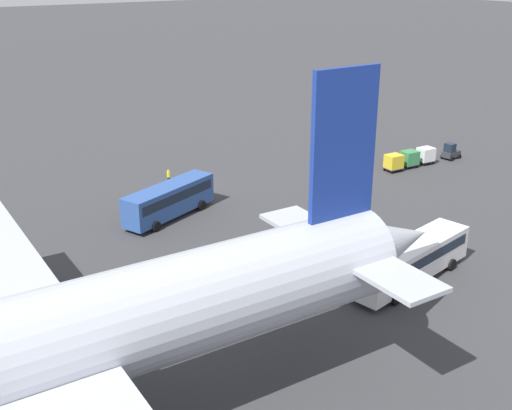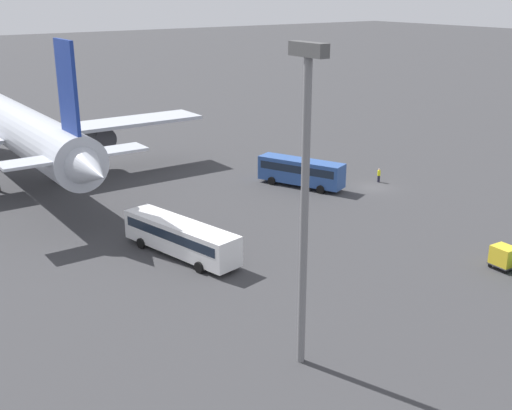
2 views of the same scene
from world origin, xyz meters
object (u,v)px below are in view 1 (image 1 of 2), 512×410
at_px(cargo_cart_green, 410,158).
at_px(airplane, 3,361).
at_px(shuttle_bus_near, 169,198).
at_px(worker_person, 169,177).
at_px(shuttle_bus_far, 411,259).
at_px(cargo_cart_white, 426,155).
at_px(cargo_cart_yellow, 394,162).
at_px(baggage_tug, 451,152).

bearing_deg(cargo_cart_green, airplane, 26.75).
bearing_deg(shuttle_bus_near, worker_person, -137.42).
xyz_separation_m(shuttle_bus_far, cargo_cart_white, (-24.04, -21.39, -0.70)).
distance_m(shuttle_bus_near, worker_person, 10.11).
bearing_deg(cargo_cart_yellow, baggage_tug, 179.18).
bearing_deg(shuttle_bus_near, airplane, 29.79).
xyz_separation_m(airplane, shuttle_bus_near, (-20.84, -27.40, -5.00)).
distance_m(airplane, cargo_cart_white, 61.63).
bearing_deg(cargo_cart_white, shuttle_bus_far, 41.67).
bearing_deg(cargo_cart_yellow, cargo_cart_white, -179.14).
xyz_separation_m(baggage_tug, cargo_cart_yellow, (9.74, -0.14, 0.25)).
relative_size(airplane, worker_person, 31.15).
xyz_separation_m(airplane, cargo_cart_green, (-52.61, -26.52, -5.81)).
relative_size(airplane, cargo_cart_white, 26.31).
xyz_separation_m(worker_person, cargo_cart_green, (-27.61, 10.03, 0.32)).
relative_size(shuttle_bus_near, baggage_tug, 4.28).
distance_m(airplane, shuttle_bus_far, 32.13).
height_order(airplane, baggage_tug, airplane).
relative_size(worker_person, cargo_cart_white, 0.84).
bearing_deg(baggage_tug, shuttle_bus_near, -9.58).
bearing_deg(cargo_cart_yellow, shuttle_bus_far, 48.95).
bearing_deg(airplane, worker_person, -124.39).
bearing_deg(baggage_tug, worker_person, -24.45).
bearing_deg(cargo_cart_white, airplane, 25.57).
bearing_deg(cargo_cart_green, shuttle_bus_far, 45.18).
distance_m(shuttle_bus_near, baggage_tug, 38.80).
distance_m(airplane, baggage_tug, 65.42).
height_order(cargo_cart_white, cargo_cart_green, same).
relative_size(shuttle_bus_far, cargo_cart_green, 6.42).
bearing_deg(baggage_tug, airplane, 15.88).
height_order(worker_person, cargo_cart_yellow, cargo_cart_yellow).
height_order(shuttle_bus_far, cargo_cart_white, shuttle_bus_far).
xyz_separation_m(cargo_cart_green, cargo_cart_yellow, (2.74, 0.12, 0.00)).
xyz_separation_m(shuttle_bus_far, worker_person, (6.31, -31.46, -1.02)).
distance_m(cargo_cart_white, cargo_cart_green, 2.74).
bearing_deg(cargo_cart_yellow, worker_person, -22.20).
bearing_deg(worker_person, baggage_tug, 163.44).
height_order(shuttle_bus_far, worker_person, shuttle_bus_far).
relative_size(cargo_cart_green, cargo_cart_yellow, 1.00).
distance_m(shuttle_bus_far, baggage_tug, 35.35).
bearing_deg(cargo_cart_white, worker_person, -18.36).
xyz_separation_m(airplane, cargo_cart_white, (-55.35, -26.48, -5.81)).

